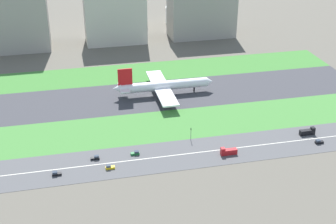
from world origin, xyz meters
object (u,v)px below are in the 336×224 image
object	(u,v)px
fuel_tank_east	(199,12)
truck_2	(308,132)
traffic_light	(191,133)
car_0	(110,167)
hangar_building	(115,14)
car_4	(319,142)
office_tower	(202,11)
fuel_tank_west	(133,17)
car_3	(95,158)
airliner	(162,86)
truck_0	(228,152)
car_1	(135,153)
fuel_tank_centre	(174,15)
car_2	(56,174)
terminal_building	(10,16)

from	to	relation	value
fuel_tank_east	truck_2	bearing A→B (deg)	-90.83
traffic_light	fuel_tank_east	size ratio (longest dim) A/B	0.38
car_0	hangar_building	bearing A→B (deg)	-97.92
car_4	fuel_tank_east	world-z (taller)	fuel_tank_east
car_0	office_tower	distance (m)	218.06
traffic_light	fuel_tank_west	bearing A→B (deg)	89.03
truck_2	car_3	size ratio (longest dim) A/B	1.91
car_4	fuel_tank_west	size ratio (longest dim) A/B	0.17
car_4	hangar_building	world-z (taller)	hangar_building
fuel_tank_west	car_3	bearing A→B (deg)	-103.56
airliner	fuel_tank_east	world-z (taller)	airliner
truck_0	car_1	bearing A→B (deg)	-12.35
truck_2	truck_0	bearing A→B (deg)	-168.40
car_3	fuel_tank_east	distance (m)	255.82
fuel_tank_centre	fuel_tank_east	bearing A→B (deg)	0.00
car_0	hangar_building	xyz separation A→B (m)	(26.72, 192.00, 23.17)
car_0	car_4	xyz separation A→B (m)	(109.84, 0.00, 0.00)
car_3	truck_0	bearing A→B (deg)	-8.65
car_3	truck_2	bearing A→B (deg)	-0.00
hangar_building	fuel_tank_east	xyz separation A→B (m)	(85.01, 45.00, -15.59)
car_3	fuel_tank_east	world-z (taller)	fuel_tank_east
truck_2	car_1	bearing A→B (deg)	180.00
hangar_building	fuel_tank_centre	distance (m)	77.81
car_2	hangar_building	distance (m)	200.20
truck_2	hangar_building	xyz separation A→B (m)	(-81.74, 182.00, 22.43)
car_1	fuel_tank_west	distance (m)	229.74
airliner	fuel_tank_west	bearing A→B (deg)	87.64
airliner	car_2	world-z (taller)	airliner
airliner	fuel_tank_west	xyz separation A→B (m)	(6.56, 159.00, 1.61)
airliner	car_2	bearing A→B (deg)	-130.77
fuel_tank_centre	car_3	bearing A→B (deg)	-112.49
fuel_tank_west	fuel_tank_east	distance (m)	62.97
fuel_tank_east	car_3	bearing A→B (deg)	-117.41
traffic_light	car_0	bearing A→B (deg)	-158.23
hangar_building	truck_0	bearing A→B (deg)	-80.24
car_3	car_1	size ratio (longest dim) A/B	1.00
fuel_tank_east	fuel_tank_centre	bearing A→B (deg)	180.00
fuel_tank_centre	truck_0	bearing A→B (deg)	-96.80
fuel_tank_west	fuel_tank_centre	world-z (taller)	fuel_tank_west
car_2	fuel_tank_centre	xyz separation A→B (m)	(113.06, 237.00, 6.63)
hangar_building	fuel_tank_west	xyz separation A→B (m)	(22.05, 45.00, -16.26)
car_0	truck_0	xyz separation A→B (m)	(59.73, -0.00, 0.75)
car_3	fuel_tank_west	xyz separation A→B (m)	(54.74, 227.00, 6.91)
truck_2	car_4	distance (m)	10.12
truck_0	fuel_tank_west	world-z (taller)	fuel_tank_west
hangar_building	office_tower	distance (m)	74.44
car_3	office_tower	world-z (taller)	office_tower
truck_2	terminal_building	xyz separation A→B (m)	(-164.48, 182.00, 24.96)
truck_2	fuel_tank_west	distance (m)	234.80
airliner	truck_0	bearing A→B (deg)	-77.34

